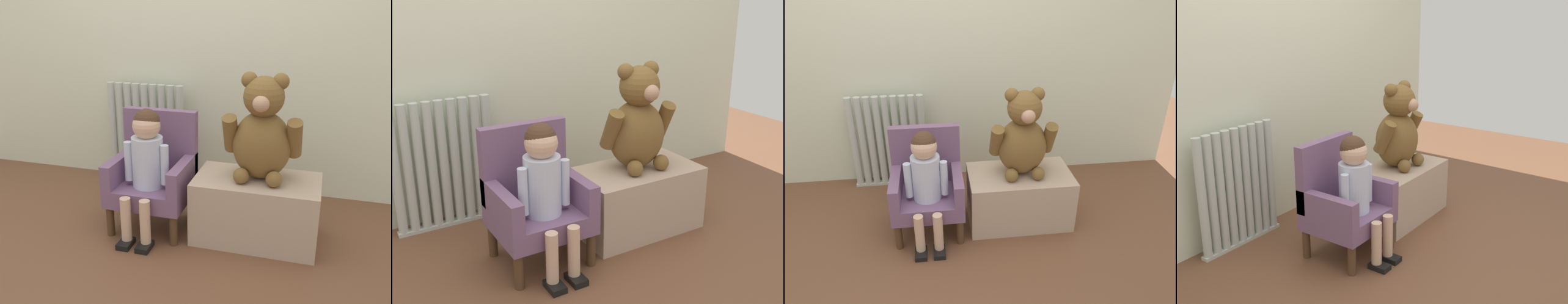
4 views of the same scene
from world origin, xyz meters
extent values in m
plane|color=brown|center=(0.00, 0.00, 0.00)|extent=(6.00, 6.00, 0.00)
cube|color=beige|center=(0.00, 1.20, 1.20)|extent=(3.80, 0.05, 2.40)
cylinder|color=#B8C1B7|center=(-0.58, 1.07, 0.37)|extent=(0.05, 0.05, 0.69)
cylinder|color=#B8C1B7|center=(-0.52, 1.07, 0.37)|extent=(0.05, 0.05, 0.69)
cylinder|color=#B8C1B7|center=(-0.45, 1.07, 0.37)|extent=(0.05, 0.05, 0.69)
cylinder|color=#B8C1B7|center=(-0.39, 1.07, 0.37)|extent=(0.05, 0.05, 0.69)
cylinder|color=#B8C1B7|center=(-0.33, 1.07, 0.37)|extent=(0.05, 0.05, 0.69)
cylinder|color=#B8C1B7|center=(-0.27, 1.07, 0.37)|extent=(0.05, 0.05, 0.69)
cylinder|color=#B8C1B7|center=(-0.21, 1.07, 0.37)|extent=(0.05, 0.05, 0.69)
cylinder|color=#B8C1B7|center=(-0.14, 1.07, 0.37)|extent=(0.05, 0.05, 0.69)
cylinder|color=#B8C1B7|center=(-0.08, 1.07, 0.37)|extent=(0.05, 0.05, 0.69)
cube|color=#B8C1B7|center=(-0.33, 1.07, 0.01)|extent=(0.56, 0.05, 0.02)
cube|color=slate|center=(-0.05, 0.48, 0.22)|extent=(0.43, 0.39, 0.10)
cube|color=slate|center=(-0.05, 0.64, 0.46)|extent=(0.43, 0.06, 0.38)
cube|color=slate|center=(-0.24, 0.48, 0.34)|extent=(0.06, 0.39, 0.14)
cube|color=slate|center=(0.13, 0.48, 0.34)|extent=(0.06, 0.39, 0.14)
cylinder|color=#4C331E|center=(-0.24, 0.32, 0.09)|extent=(0.04, 0.04, 0.17)
cylinder|color=#4C331E|center=(0.13, 0.32, 0.09)|extent=(0.04, 0.04, 0.17)
cylinder|color=#4C331E|center=(-0.24, 0.64, 0.09)|extent=(0.04, 0.04, 0.17)
cylinder|color=#4C331E|center=(0.13, 0.64, 0.09)|extent=(0.04, 0.04, 0.17)
cylinder|color=silver|center=(-0.05, 0.44, 0.41)|extent=(0.17, 0.17, 0.28)
sphere|color=#D8AD8E|center=(-0.05, 0.44, 0.61)|extent=(0.15, 0.15, 0.15)
sphere|color=#472D1E|center=(-0.05, 0.44, 0.63)|extent=(0.14, 0.14, 0.14)
cylinder|color=#D8AD8E|center=(-0.11, 0.25, 0.15)|extent=(0.06, 0.06, 0.24)
cube|color=black|center=(-0.11, 0.23, 0.01)|extent=(0.07, 0.11, 0.03)
cylinder|color=#D8AD8E|center=(0.00, 0.25, 0.15)|extent=(0.06, 0.06, 0.24)
cube|color=black|center=(0.00, 0.23, 0.01)|extent=(0.07, 0.11, 0.03)
cylinder|color=silver|center=(-0.16, 0.42, 0.41)|extent=(0.04, 0.04, 0.22)
cylinder|color=silver|center=(0.05, 0.42, 0.41)|extent=(0.04, 0.04, 0.22)
cube|color=tan|center=(0.53, 0.51, 0.17)|extent=(0.66, 0.38, 0.35)
ellipsoid|color=brown|center=(0.54, 0.54, 0.53)|extent=(0.30, 0.26, 0.36)
sphere|color=brown|center=(0.54, 0.53, 0.79)|extent=(0.21, 0.21, 0.21)
sphere|color=tan|center=(0.54, 0.44, 0.77)|extent=(0.08, 0.08, 0.08)
sphere|color=brown|center=(0.47, 0.54, 0.86)|extent=(0.08, 0.08, 0.08)
sphere|color=brown|center=(0.62, 0.54, 0.86)|extent=(0.08, 0.08, 0.08)
cylinder|color=brown|center=(0.38, 0.53, 0.58)|extent=(0.08, 0.16, 0.22)
cylinder|color=brown|center=(0.71, 0.53, 0.58)|extent=(0.08, 0.16, 0.22)
sphere|color=brown|center=(0.46, 0.43, 0.39)|extent=(0.08, 0.08, 0.08)
sphere|color=brown|center=(0.63, 0.43, 0.39)|extent=(0.08, 0.08, 0.08)
camera|label=1|loc=(0.82, -1.61, 1.24)|focal=40.00mm
camera|label=2|loc=(-0.93, -1.42, 1.30)|focal=45.00mm
camera|label=3|loc=(0.02, -1.52, 1.58)|focal=35.00mm
camera|label=4|loc=(-2.04, -1.10, 1.40)|focal=45.00mm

